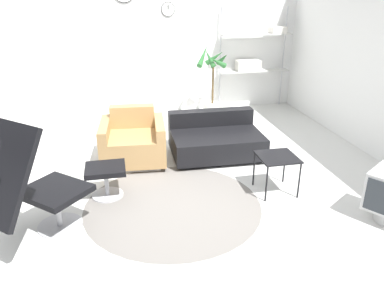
{
  "coord_description": "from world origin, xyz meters",
  "views": [
    {
      "loc": [
        -0.61,
        -3.95,
        2.21
      ],
      "look_at": [
        0.21,
        0.0,
        0.55
      ],
      "focal_mm": 35.0,
      "sensor_mm": 36.0,
      "label": 1
    }
  ],
  "objects_px": {
    "ottoman": "(106,175)",
    "potted_plant": "(213,92)",
    "couch_low": "(215,140)",
    "lounge_chair": "(13,173)",
    "side_table": "(277,160)",
    "armchair_red": "(133,142)",
    "shelf_unit": "(255,55)"
  },
  "relations": [
    {
      "from": "ottoman",
      "to": "potted_plant",
      "type": "distance_m",
      "value": 3.21
    },
    {
      "from": "ottoman",
      "to": "couch_low",
      "type": "distance_m",
      "value": 1.78
    },
    {
      "from": "lounge_chair",
      "to": "couch_low",
      "type": "xyz_separation_m",
      "value": [
        2.26,
        1.71,
        -0.55
      ]
    },
    {
      "from": "lounge_chair",
      "to": "potted_plant",
      "type": "bearing_deg",
      "value": 93.76
    },
    {
      "from": "side_table",
      "to": "armchair_red",
      "type": "bearing_deg",
      "value": 142.85
    },
    {
      "from": "armchair_red",
      "to": "ottoman",
      "type": "bearing_deg",
      "value": 72.32
    },
    {
      "from": "side_table",
      "to": "potted_plant",
      "type": "height_order",
      "value": "potted_plant"
    },
    {
      "from": "armchair_red",
      "to": "couch_low",
      "type": "bearing_deg",
      "value": -175.75
    },
    {
      "from": "ottoman",
      "to": "shelf_unit",
      "type": "relative_size",
      "value": 0.23
    },
    {
      "from": "ottoman",
      "to": "shelf_unit",
      "type": "distance_m",
      "value": 4.23
    },
    {
      "from": "ottoman",
      "to": "armchair_red",
      "type": "height_order",
      "value": "armchair_red"
    },
    {
      "from": "lounge_chair",
      "to": "armchair_red",
      "type": "relative_size",
      "value": 1.42
    },
    {
      "from": "lounge_chair",
      "to": "side_table",
      "type": "distance_m",
      "value": 2.74
    },
    {
      "from": "lounge_chair",
      "to": "armchair_red",
      "type": "xyz_separation_m",
      "value": [
        1.09,
        1.71,
        -0.49
      ]
    },
    {
      "from": "armchair_red",
      "to": "shelf_unit",
      "type": "xyz_separation_m",
      "value": [
        2.51,
        2.09,
        0.78
      ]
    },
    {
      "from": "lounge_chair",
      "to": "shelf_unit",
      "type": "distance_m",
      "value": 5.25
    },
    {
      "from": "side_table",
      "to": "shelf_unit",
      "type": "distance_m",
      "value": 3.48
    },
    {
      "from": "lounge_chair",
      "to": "potted_plant",
      "type": "relative_size",
      "value": 0.97
    },
    {
      "from": "side_table",
      "to": "shelf_unit",
      "type": "relative_size",
      "value": 0.23
    },
    {
      "from": "lounge_chair",
      "to": "side_table",
      "type": "height_order",
      "value": "lounge_chair"
    },
    {
      "from": "lounge_chair",
      "to": "armchair_red",
      "type": "distance_m",
      "value": 2.09
    },
    {
      "from": "armchair_red",
      "to": "lounge_chair",
      "type": "bearing_deg",
      "value": 61.81
    },
    {
      "from": "lounge_chair",
      "to": "ottoman",
      "type": "relative_size",
      "value": 2.89
    },
    {
      "from": "couch_low",
      "to": "potted_plant",
      "type": "bearing_deg",
      "value": -102.11
    },
    {
      "from": "lounge_chair",
      "to": "side_table",
      "type": "relative_size",
      "value": 2.85
    },
    {
      "from": "side_table",
      "to": "shelf_unit",
      "type": "height_order",
      "value": "shelf_unit"
    },
    {
      "from": "couch_low",
      "to": "side_table",
      "type": "relative_size",
      "value": 2.82
    },
    {
      "from": "potted_plant",
      "to": "shelf_unit",
      "type": "xyz_separation_m",
      "value": [
        0.95,
        0.43,
        0.57
      ]
    },
    {
      "from": "armchair_red",
      "to": "shelf_unit",
      "type": "height_order",
      "value": "shelf_unit"
    },
    {
      "from": "ottoman",
      "to": "lounge_chair",
      "type": "bearing_deg",
      "value": -131.9
    },
    {
      "from": "armchair_red",
      "to": "side_table",
      "type": "distance_m",
      "value": 1.98
    },
    {
      "from": "armchair_red",
      "to": "potted_plant",
      "type": "bearing_deg",
      "value": -128.83
    }
  ]
}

